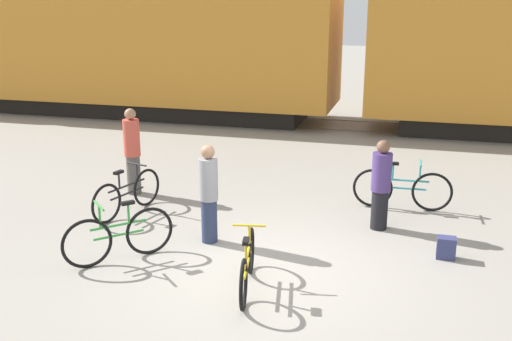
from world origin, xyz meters
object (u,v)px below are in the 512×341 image
(person_in_purple, at_px, (381,185))
(person_in_red, at_px, (132,151))
(bicycle_yellow, at_px, (247,265))
(bicycle_green, at_px, (119,236))
(bicycle_teal, at_px, (402,189))
(freight_train, at_px, (354,32))
(person_in_grey, at_px, (209,193))
(bicycle_black, at_px, (127,194))
(backpack, at_px, (446,248))

(person_in_purple, relative_size, person_in_red, 0.90)
(bicycle_yellow, height_order, person_in_red, person_in_red)
(bicycle_yellow, xyz_separation_m, person_in_purple, (1.56, 2.72, 0.42))
(bicycle_green, xyz_separation_m, bicycle_yellow, (2.11, -0.37, -0.04))
(bicycle_teal, relative_size, person_in_red, 1.05)
(freight_train, bearing_deg, person_in_grey, -96.72)
(bicycle_green, bearing_deg, person_in_purple, 32.65)
(bicycle_black, relative_size, person_in_grey, 1.07)
(bicycle_black, distance_m, bicycle_green, 2.03)
(bicycle_green, relative_size, bicycle_yellow, 0.75)
(bicycle_black, height_order, bicycle_teal, bicycle_teal)
(bicycle_yellow, distance_m, person_in_grey, 1.82)
(backpack, bearing_deg, bicycle_yellow, -146.28)
(bicycle_yellow, bearing_deg, backpack, 33.72)
(person_in_purple, height_order, person_in_grey, person_in_grey)
(bicycle_yellow, relative_size, person_in_purple, 1.09)
(freight_train, relative_size, bicycle_black, 30.70)
(bicycle_teal, xyz_separation_m, person_in_purple, (-0.33, -1.10, 0.39))
(freight_train, distance_m, person_in_grey, 9.82)
(bicycle_black, xyz_separation_m, person_in_purple, (4.48, 0.49, 0.40))
(person_in_red, bearing_deg, bicycle_black, 35.44)
(freight_train, distance_m, backpack, 9.92)
(freight_train, relative_size, bicycle_green, 41.77)
(person_in_grey, bearing_deg, freight_train, 67.09)
(bicycle_yellow, height_order, person_in_purple, person_in_purple)
(person_in_purple, bearing_deg, backpack, 144.03)
(bicycle_black, height_order, backpack, bicycle_black)
(bicycle_yellow, bearing_deg, person_in_red, 135.06)
(person_in_grey, relative_size, person_in_red, 0.93)
(bicycle_black, xyz_separation_m, backpack, (5.55, -0.47, -0.21))
(bicycle_black, relative_size, person_in_purple, 1.11)
(person_in_grey, bearing_deg, bicycle_black, 140.31)
(freight_train, relative_size, person_in_grey, 32.81)
(backpack, bearing_deg, bicycle_green, -163.67)
(bicycle_green, height_order, person_in_red, person_in_red)
(freight_train, bearing_deg, bicycle_green, -101.64)
(freight_train, xyz_separation_m, bicycle_green, (-2.18, -10.60, -2.40))
(person_in_purple, distance_m, backpack, 1.57)
(backpack, bearing_deg, bicycle_black, 175.18)
(bicycle_teal, xyz_separation_m, person_in_grey, (-2.94, -2.41, 0.43))
(bicycle_black, bearing_deg, person_in_red, 110.87)
(bicycle_teal, bearing_deg, person_in_red, -174.68)
(freight_train, bearing_deg, person_in_red, -114.10)
(bicycle_green, distance_m, bicycle_yellow, 2.14)
(person_in_purple, height_order, backpack, person_in_purple)
(bicycle_green, bearing_deg, backpack, 16.33)
(bicycle_green, relative_size, bicycle_teal, 0.70)
(person_in_purple, distance_m, person_in_red, 4.94)
(bicycle_black, relative_size, bicycle_teal, 0.95)
(freight_train, relative_size, bicycle_yellow, 31.27)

